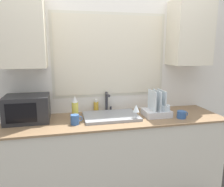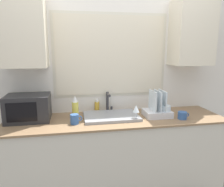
{
  "view_description": "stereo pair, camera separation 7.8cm",
  "coord_description": "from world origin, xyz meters",
  "px_view_note": "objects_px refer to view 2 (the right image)",
  "views": [
    {
      "loc": [
        -0.53,
        -1.89,
        1.67
      ],
      "look_at": [
        -0.05,
        0.28,
        1.21
      ],
      "focal_mm": 35.0,
      "sensor_mm": 36.0,
      "label": 1
    },
    {
      "loc": [
        -0.46,
        -1.9,
        1.67
      ],
      "look_at": [
        -0.05,
        0.28,
        1.21
      ],
      "focal_mm": 35.0,
      "sensor_mm": 36.0,
      "label": 2
    }
  ],
  "objects_px": {
    "dish_rack": "(158,110)",
    "faucet": "(108,100)",
    "microwave": "(28,108)",
    "spray_bottle": "(75,108)",
    "mug_near_sink": "(75,119)",
    "wine_glass": "(136,109)",
    "soap_bottle": "(97,106)"
  },
  "relations": [
    {
      "from": "microwave",
      "to": "wine_glass",
      "type": "distance_m",
      "value": 1.12
    },
    {
      "from": "faucet",
      "to": "spray_bottle",
      "type": "xyz_separation_m",
      "value": [
        -0.39,
        -0.2,
        -0.02
      ]
    },
    {
      "from": "dish_rack",
      "to": "wine_glass",
      "type": "height_order",
      "value": "dish_rack"
    },
    {
      "from": "soap_bottle",
      "to": "mug_near_sink",
      "type": "xyz_separation_m",
      "value": [
        -0.27,
        -0.39,
        -0.02
      ]
    },
    {
      "from": "faucet",
      "to": "mug_near_sink",
      "type": "xyz_separation_m",
      "value": [
        -0.4,
        -0.35,
        -0.09
      ]
    },
    {
      "from": "soap_bottle",
      "to": "mug_near_sink",
      "type": "height_order",
      "value": "soap_bottle"
    },
    {
      "from": "dish_rack",
      "to": "faucet",
      "type": "bearing_deg",
      "value": 152.49
    },
    {
      "from": "faucet",
      "to": "dish_rack",
      "type": "relative_size",
      "value": 0.82
    },
    {
      "from": "dish_rack",
      "to": "soap_bottle",
      "type": "distance_m",
      "value": 0.71
    },
    {
      "from": "microwave",
      "to": "mug_near_sink",
      "type": "xyz_separation_m",
      "value": [
        0.47,
        -0.2,
        -0.09
      ]
    },
    {
      "from": "dish_rack",
      "to": "mug_near_sink",
      "type": "xyz_separation_m",
      "value": [
        -0.91,
        -0.09,
        -0.03
      ]
    },
    {
      "from": "microwave",
      "to": "soap_bottle",
      "type": "xyz_separation_m",
      "value": [
        0.74,
        0.19,
        -0.07
      ]
    },
    {
      "from": "spray_bottle",
      "to": "wine_glass",
      "type": "height_order",
      "value": "spray_bottle"
    },
    {
      "from": "dish_rack",
      "to": "spray_bottle",
      "type": "bearing_deg",
      "value": 175.37
    },
    {
      "from": "faucet",
      "to": "dish_rack",
      "type": "height_order",
      "value": "dish_rack"
    },
    {
      "from": "microwave",
      "to": "spray_bottle",
      "type": "bearing_deg",
      "value": -5.13
    },
    {
      "from": "faucet",
      "to": "spray_bottle",
      "type": "relative_size",
      "value": 0.95
    },
    {
      "from": "dish_rack",
      "to": "mug_near_sink",
      "type": "height_order",
      "value": "dish_rack"
    },
    {
      "from": "microwave",
      "to": "mug_near_sink",
      "type": "height_order",
      "value": "microwave"
    },
    {
      "from": "microwave",
      "to": "dish_rack",
      "type": "distance_m",
      "value": 1.39
    },
    {
      "from": "microwave",
      "to": "faucet",
      "type": "bearing_deg",
      "value": 9.98
    },
    {
      "from": "faucet",
      "to": "microwave",
      "type": "xyz_separation_m",
      "value": [
        -0.87,
        -0.15,
        -0.01
      ]
    },
    {
      "from": "spray_bottle",
      "to": "soap_bottle",
      "type": "bearing_deg",
      "value": 42.24
    },
    {
      "from": "mug_near_sink",
      "to": "faucet",
      "type": "bearing_deg",
      "value": 41.72
    },
    {
      "from": "mug_near_sink",
      "to": "wine_glass",
      "type": "height_order",
      "value": "wine_glass"
    },
    {
      "from": "microwave",
      "to": "dish_rack",
      "type": "relative_size",
      "value": 1.51
    },
    {
      "from": "dish_rack",
      "to": "microwave",
      "type": "bearing_deg",
      "value": 175.2
    },
    {
      "from": "microwave",
      "to": "soap_bottle",
      "type": "relative_size",
      "value": 2.87
    },
    {
      "from": "soap_bottle",
      "to": "mug_near_sink",
      "type": "distance_m",
      "value": 0.48
    },
    {
      "from": "faucet",
      "to": "wine_glass",
      "type": "height_order",
      "value": "faucet"
    },
    {
      "from": "dish_rack",
      "to": "soap_bottle",
      "type": "height_order",
      "value": "dish_rack"
    },
    {
      "from": "microwave",
      "to": "wine_glass",
      "type": "height_order",
      "value": "microwave"
    }
  ]
}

